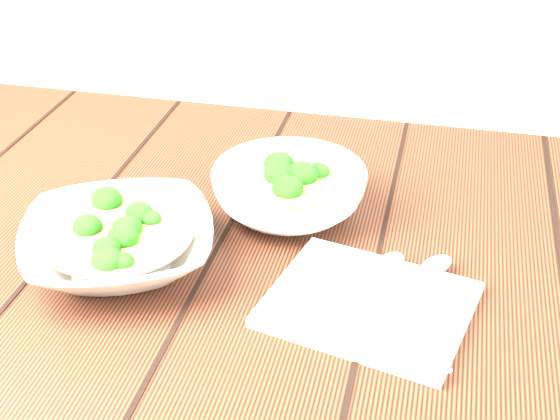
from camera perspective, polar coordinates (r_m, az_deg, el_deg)
name	(u,v)px	position (r m, az deg, el deg)	size (l,w,h in m)	color
table	(241,312)	(1.07, -2.88, -7.43)	(1.20, 0.80, 0.75)	#3B1C11
soup_bowl_front	(118,243)	(0.96, -11.75, -2.36)	(0.30, 0.30, 0.07)	silver
soup_bowl_back	(289,191)	(1.04, 0.66, 1.43)	(0.21, 0.21, 0.07)	silver
trivet	(289,202)	(1.05, 0.64, 0.58)	(0.10, 0.10, 0.02)	black
napkin	(369,304)	(0.89, 6.50, -6.87)	(0.22, 0.18, 0.01)	beige
spoon_left	(376,277)	(0.91, 7.00, -4.90)	(0.08, 0.17, 0.01)	#AFA89B
spoon_right	(418,277)	(0.92, 10.06, -4.87)	(0.11, 0.16, 0.01)	#AFA89B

